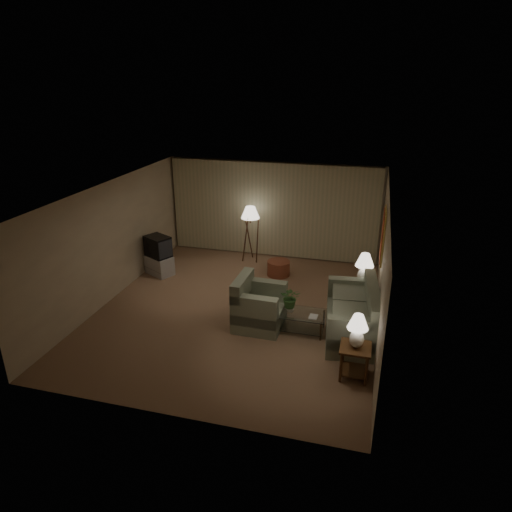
{
  "coord_description": "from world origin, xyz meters",
  "views": [
    {
      "loc": [
        2.7,
        -8.59,
        4.92
      ],
      "look_at": [
        0.27,
        0.6,
        1.09
      ],
      "focal_mm": 32.0,
      "sensor_mm": 36.0,
      "label": 1
    }
  ],
  "objects_px": {
    "armchair": "(260,307)",
    "tv_cabinet": "(159,265)",
    "table_lamp_far": "(364,266)",
    "vase": "(290,308)",
    "side_table_near": "(355,356)",
    "floor_lamp": "(250,233)",
    "side_table_far": "(362,291)",
    "coffee_table": "(297,319)",
    "table_lamp_near": "(358,328)",
    "ottoman": "(278,268)",
    "sofa": "(351,316)",
    "crt_tv": "(158,246)"
  },
  "relations": [
    {
      "from": "armchair",
      "to": "tv_cabinet",
      "type": "xyz_separation_m",
      "value": [
        -3.19,
        1.89,
        -0.17
      ]
    },
    {
      "from": "table_lamp_far",
      "to": "vase",
      "type": "relative_size",
      "value": 4.35
    },
    {
      "from": "side_table_near",
      "to": "floor_lamp",
      "type": "xyz_separation_m",
      "value": [
        -3.14,
        4.65,
        0.41
      ]
    },
    {
      "from": "floor_lamp",
      "to": "side_table_far",
      "type": "bearing_deg",
      "value": -33.07
    },
    {
      "from": "floor_lamp",
      "to": "tv_cabinet",
      "type": "bearing_deg",
      "value": -143.83
    },
    {
      "from": "tv_cabinet",
      "to": "coffee_table",
      "type": "bearing_deg",
      "value": 1.83
    },
    {
      "from": "side_table_far",
      "to": "table_lamp_near",
      "type": "distance_m",
      "value": 2.66
    },
    {
      "from": "armchair",
      "to": "side_table_near",
      "type": "relative_size",
      "value": 1.76
    },
    {
      "from": "table_lamp_far",
      "to": "ottoman",
      "type": "bearing_deg",
      "value": 149.77
    },
    {
      "from": "table_lamp_near",
      "to": "coffee_table",
      "type": "bearing_deg",
      "value": 134.16
    },
    {
      "from": "table_lamp_near",
      "to": "coffee_table",
      "type": "height_order",
      "value": "table_lamp_near"
    },
    {
      "from": "tv_cabinet",
      "to": "vase",
      "type": "xyz_separation_m",
      "value": [
        3.84,
        -1.89,
        0.25
      ]
    },
    {
      "from": "side_table_near",
      "to": "table_lamp_far",
      "type": "distance_m",
      "value": 2.67
    },
    {
      "from": "coffee_table",
      "to": "vase",
      "type": "distance_m",
      "value": 0.26
    },
    {
      "from": "sofa",
      "to": "table_lamp_near",
      "type": "height_order",
      "value": "table_lamp_near"
    },
    {
      "from": "sofa",
      "to": "coffee_table",
      "type": "xyz_separation_m",
      "value": [
        -1.06,
        -0.1,
        -0.15
      ]
    },
    {
      "from": "sofa",
      "to": "side_table_far",
      "type": "height_order",
      "value": "sofa"
    },
    {
      "from": "coffee_table",
      "to": "table_lamp_far",
      "type": "bearing_deg",
      "value": 48.03
    },
    {
      "from": "armchair",
      "to": "coffee_table",
      "type": "distance_m",
      "value": 0.81
    },
    {
      "from": "table_lamp_near",
      "to": "ottoman",
      "type": "distance_m",
      "value": 4.5
    },
    {
      "from": "side_table_near",
      "to": "crt_tv",
      "type": "xyz_separation_m",
      "value": [
        -5.2,
        3.14,
        0.36
      ]
    },
    {
      "from": "table_lamp_far",
      "to": "ottoman",
      "type": "xyz_separation_m",
      "value": [
        -2.17,
        1.26,
        -0.82
      ]
    },
    {
      "from": "sofa",
      "to": "tv_cabinet",
      "type": "height_order",
      "value": "sofa"
    },
    {
      "from": "crt_tv",
      "to": "ottoman",
      "type": "distance_m",
      "value": 3.17
    },
    {
      "from": "crt_tv",
      "to": "floor_lamp",
      "type": "bearing_deg",
      "value": 63.39
    },
    {
      "from": "armchair",
      "to": "vase",
      "type": "xyz_separation_m",
      "value": [
        0.64,
        -0.0,
        0.07
      ]
    },
    {
      "from": "side_table_near",
      "to": "coffee_table",
      "type": "xyz_separation_m",
      "value": [
        -1.21,
        1.25,
        -0.13
      ]
    },
    {
      "from": "vase",
      "to": "crt_tv",
      "type": "bearing_deg",
      "value": 153.74
    },
    {
      "from": "floor_lamp",
      "to": "side_table_near",
      "type": "bearing_deg",
      "value": -55.93
    },
    {
      "from": "armchair",
      "to": "side_table_far",
      "type": "distance_m",
      "value": 2.42
    },
    {
      "from": "armchair",
      "to": "table_lamp_near",
      "type": "bearing_deg",
      "value": -120.52
    },
    {
      "from": "crt_tv",
      "to": "ottoman",
      "type": "xyz_separation_m",
      "value": [
        3.03,
        0.72,
        -0.58
      ]
    },
    {
      "from": "coffee_table",
      "to": "tv_cabinet",
      "type": "relative_size",
      "value": 1.37
    },
    {
      "from": "tv_cabinet",
      "to": "side_table_near",
      "type": "bearing_deg",
      "value": -3.92
    },
    {
      "from": "sofa",
      "to": "ottoman",
      "type": "height_order",
      "value": "sofa"
    },
    {
      "from": "table_lamp_near",
      "to": "ottoman",
      "type": "relative_size",
      "value": 1.05
    },
    {
      "from": "side_table_far",
      "to": "table_lamp_far",
      "type": "xyz_separation_m",
      "value": [
        0.0,
        0.0,
        0.61
      ]
    },
    {
      "from": "sofa",
      "to": "armchair",
      "type": "distance_m",
      "value": 1.86
    },
    {
      "from": "side_table_far",
      "to": "crt_tv",
      "type": "xyz_separation_m",
      "value": [
        -5.2,
        0.54,
        0.37
      ]
    },
    {
      "from": "side_table_far",
      "to": "ottoman",
      "type": "distance_m",
      "value": 2.52
    },
    {
      "from": "armchair",
      "to": "table_lamp_near",
      "type": "relative_size",
      "value": 1.72
    },
    {
      "from": "tv_cabinet",
      "to": "crt_tv",
      "type": "xyz_separation_m",
      "value": [
        0.0,
        0.0,
        0.52
      ]
    },
    {
      "from": "table_lamp_far",
      "to": "coffee_table",
      "type": "relative_size",
      "value": 0.61
    },
    {
      "from": "tv_cabinet",
      "to": "table_lamp_far",
      "type": "bearing_deg",
      "value": 21.27
    },
    {
      "from": "tv_cabinet",
      "to": "ottoman",
      "type": "distance_m",
      "value": 3.12
    },
    {
      "from": "armchair",
      "to": "ottoman",
      "type": "distance_m",
      "value": 2.63
    },
    {
      "from": "side_table_far",
      "to": "crt_tv",
      "type": "distance_m",
      "value": 5.24
    },
    {
      "from": "coffee_table",
      "to": "vase",
      "type": "bearing_deg",
      "value": 180.0
    },
    {
      "from": "table_lamp_near",
      "to": "crt_tv",
      "type": "height_order",
      "value": "table_lamp_near"
    },
    {
      "from": "crt_tv",
      "to": "side_table_near",
      "type": "bearing_deg",
      "value": -3.92
    }
  ]
}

